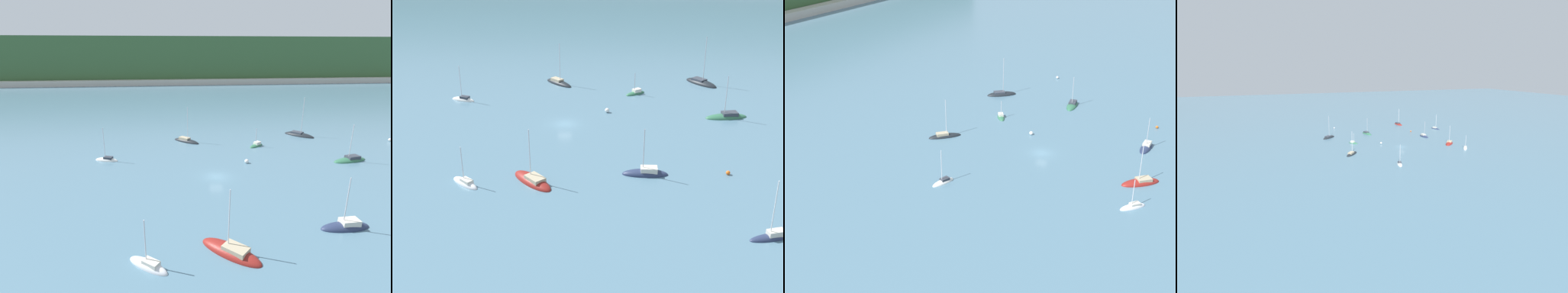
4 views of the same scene
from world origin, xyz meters
TOP-DOWN VIEW (x-y plane):
  - ground_plane at (0.00, 0.00)m, footprint 600.00×600.00m
  - sailboat_0 at (28.46, 26.15)m, footprint 7.95×8.16m
  - sailboat_1 at (-2.27, -23.03)m, footprint 7.90×7.83m
  - sailboat_2 at (30.91, 5.39)m, footprint 8.57×4.15m
  - sailboat_3 at (-3.97, 23.81)m, footprint 7.40×6.99m
  - sailboat_4 at (-12.21, -24.41)m, footprint 5.25×4.62m
  - sailboat_5 at (13.43, 18.01)m, footprint 4.86×4.29m
  - sailboat_6 at (30.19, -35.47)m, footprint 6.30×3.35m
  - sailboat_7 at (-22.67, 11.39)m, footprint 5.48×3.10m
  - sailboat_8 at (14.69, -19.44)m, footprint 7.17×2.48m
  - mooring_buoy_0 at (27.38, -18.56)m, footprint 0.66×0.66m
  - mooring_buoy_1 at (7.75, 6.51)m, footprint 0.89×0.89m

SIDE VIEW (x-z plane):
  - ground_plane at x=0.00m, z-range 0.00..0.00m
  - sailboat_0 at x=28.46m, z-range -5.85..6.01m
  - sailboat_4 at x=-12.21m, z-range -3.29..3.44m
  - sailboat_1 at x=-2.27m, z-range -4.58..4.74m
  - sailboat_7 at x=-22.67m, z-range -3.96..4.16m
  - sailboat_3 at x=-3.97m, z-range -4.99..5.19m
  - sailboat_2 at x=30.91m, z-range -4.45..4.66m
  - sailboat_8 at x=14.69m, z-range -4.11..4.34m
  - sailboat_5 at x=13.43m, z-range -2.51..2.75m
  - sailboat_6 at x=30.19m, z-range -4.24..4.54m
  - mooring_buoy_0 at x=27.38m, z-range 0.00..0.66m
  - mooring_buoy_1 at x=7.75m, z-range 0.00..0.89m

